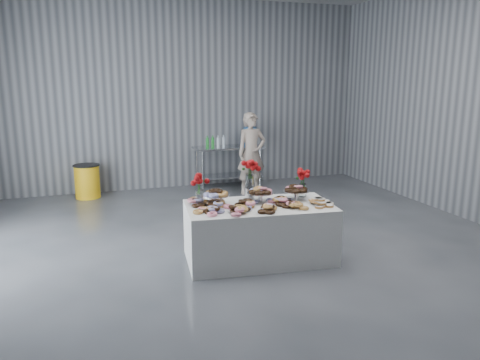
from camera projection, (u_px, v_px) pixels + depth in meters
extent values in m
plane|color=#393C41|center=(259.00, 258.00, 6.30)|extent=(9.00, 9.00, 0.00)
cube|color=gray|center=(184.00, 95.00, 10.03)|extent=(8.00, 0.04, 4.00)
cube|color=white|center=(259.00, 232.00, 6.18)|extent=(2.00, 1.21, 0.75)
cube|color=silver|center=(228.00, 147.00, 10.17)|extent=(1.50, 0.60, 0.04)
cube|color=silver|center=(229.00, 176.00, 10.31)|extent=(1.40, 0.55, 0.03)
cylinder|color=silver|center=(203.00, 172.00, 9.84)|extent=(0.04, 0.04, 0.86)
cylinder|color=silver|center=(260.00, 168.00, 10.24)|extent=(0.04, 0.04, 0.86)
cylinder|color=silver|center=(197.00, 167.00, 10.30)|extent=(0.04, 0.04, 0.86)
cylinder|color=silver|center=(252.00, 164.00, 10.71)|extent=(0.04, 0.04, 0.86)
cylinder|color=silver|center=(216.00, 200.00, 6.11)|extent=(0.06, 0.06, 0.12)
cylinder|color=silver|center=(216.00, 195.00, 6.10)|extent=(0.36, 0.36, 0.01)
cylinder|color=silver|center=(260.00, 198.00, 6.24)|extent=(0.06, 0.06, 0.12)
cylinder|color=silver|center=(260.00, 193.00, 6.22)|extent=(0.36, 0.36, 0.01)
cylinder|color=silver|center=(296.00, 196.00, 6.34)|extent=(0.06, 0.06, 0.12)
cylinder|color=silver|center=(296.00, 191.00, 6.33)|extent=(0.36, 0.36, 0.01)
cylinder|color=white|center=(200.00, 197.00, 6.16)|extent=(0.11, 0.11, 0.18)
cylinder|color=#1E5919|center=(200.00, 187.00, 6.13)|extent=(0.04, 0.04, 0.18)
cylinder|color=white|center=(303.00, 190.00, 6.51)|extent=(0.11, 0.11, 0.18)
cylinder|color=#1E5919|center=(303.00, 181.00, 6.48)|extent=(0.04, 0.04, 0.18)
cylinder|color=silver|center=(250.00, 193.00, 6.40)|extent=(0.14, 0.14, 0.15)
cylinder|color=white|center=(250.00, 182.00, 6.37)|extent=(0.11, 0.11, 0.18)
cylinder|color=#1E5919|center=(250.00, 172.00, 6.34)|extent=(0.04, 0.04, 0.18)
cylinder|color=#4593EB|center=(250.00, 136.00, 10.28)|extent=(0.28, 0.28, 0.40)
sphere|color=#4593EB|center=(250.00, 125.00, 10.23)|extent=(0.20, 0.20, 0.20)
imported|color=#CC8C93|center=(251.00, 154.00, 9.58)|extent=(0.64, 0.44, 1.68)
cylinder|color=yellow|center=(87.00, 182.00, 9.36)|extent=(0.48, 0.48, 0.65)
cylinder|color=black|center=(86.00, 165.00, 9.29)|extent=(0.52, 0.52, 0.02)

